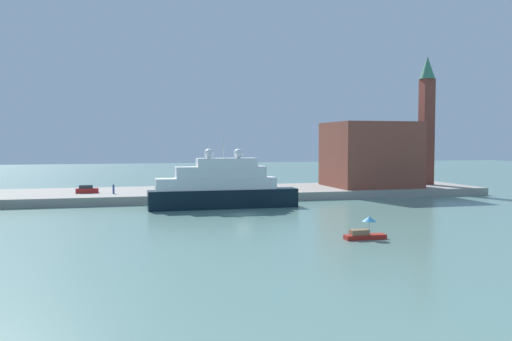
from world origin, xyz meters
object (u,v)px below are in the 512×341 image
(small_motorboat, at_px, (365,231))
(person_figure, at_px, (114,189))
(mooring_bollard, at_px, (206,192))
(large_yacht, at_px, (222,188))
(harbor_building, at_px, (370,154))
(parked_car, at_px, (87,190))
(bell_tower, at_px, (427,115))

(small_motorboat, distance_m, person_figure, 53.14)
(mooring_bollard, bearing_deg, large_yacht, -81.01)
(harbor_building, relative_size, mooring_bollard, 19.07)
(harbor_building, bearing_deg, mooring_bollard, -166.88)
(parked_car, distance_m, person_figure, 5.37)
(large_yacht, height_order, small_motorboat, large_yacht)
(large_yacht, distance_m, small_motorboat, 33.34)
(small_motorboat, height_order, mooring_bollard, small_motorboat)
(large_yacht, distance_m, bell_tower, 54.47)
(harbor_building, bearing_deg, small_motorboat, -116.91)
(harbor_building, distance_m, person_figure, 52.68)
(parked_car, distance_m, mooring_bollard, 22.16)
(large_yacht, relative_size, mooring_bollard, 27.50)
(person_figure, distance_m, mooring_bollard, 16.85)
(small_motorboat, bearing_deg, harbor_building, 63.09)
(bell_tower, bearing_deg, parked_car, -177.95)
(small_motorboat, relative_size, parked_car, 1.19)
(parked_car, bearing_deg, bell_tower, 2.05)
(mooring_bollard, bearing_deg, person_figure, 161.71)
(mooring_bollard, bearing_deg, small_motorboat, -73.83)
(large_yacht, xyz_separation_m, parked_car, (-22.09, 16.25, -1.21))
(bell_tower, bearing_deg, small_motorboat, -127.75)
(person_figure, bearing_deg, harbor_building, 3.46)
(large_yacht, xyz_separation_m, person_figure, (-17.34, 13.75, -0.98))
(small_motorboat, distance_m, mooring_bollard, 41.76)
(harbor_building, bearing_deg, large_yacht, -154.15)
(large_yacht, height_order, parked_car, large_yacht)
(harbor_building, bearing_deg, parked_car, -179.33)
(parked_car, bearing_deg, mooring_bollard, -20.56)
(large_yacht, relative_size, person_figure, 13.42)
(parked_car, height_order, mooring_bollard, parked_car)
(parked_car, relative_size, mooring_bollard, 4.46)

